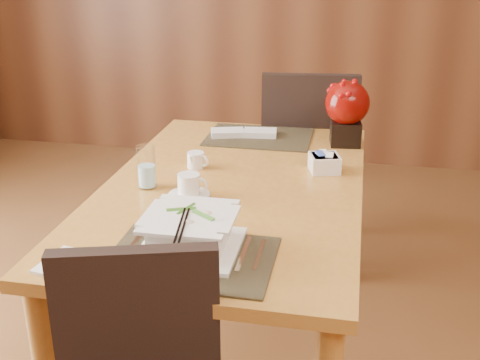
% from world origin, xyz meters
% --- Properties ---
extents(dining_table, '(0.90, 1.50, 0.75)m').
position_xyz_m(dining_table, '(0.00, 0.60, 0.65)').
color(dining_table, '#C08335').
rests_on(dining_table, ground).
extents(placemat_near, '(0.45, 0.33, 0.01)m').
position_xyz_m(placemat_near, '(0.00, 0.05, 0.75)').
color(placemat_near, black).
rests_on(placemat_near, dining_table).
extents(placemat_far, '(0.45, 0.33, 0.01)m').
position_xyz_m(placemat_far, '(0.00, 1.15, 0.75)').
color(placemat_far, black).
rests_on(placemat_far, dining_table).
extents(soup_setting, '(0.27, 0.27, 0.11)m').
position_xyz_m(soup_setting, '(-0.01, 0.10, 0.80)').
color(soup_setting, white).
rests_on(soup_setting, dining_table).
extents(coffee_cup, '(0.14, 0.14, 0.08)m').
position_xyz_m(coffee_cup, '(-0.12, 0.46, 0.78)').
color(coffee_cup, white).
rests_on(coffee_cup, dining_table).
extents(water_glass, '(0.08, 0.08, 0.15)m').
position_xyz_m(water_glass, '(-0.29, 0.51, 0.83)').
color(water_glass, white).
rests_on(water_glass, dining_table).
extents(creamer_jug, '(0.11, 0.11, 0.06)m').
position_xyz_m(creamer_jug, '(-0.17, 0.74, 0.78)').
color(creamer_jug, white).
rests_on(creamer_jug, dining_table).
extents(sugar_caddy, '(0.13, 0.13, 0.06)m').
position_xyz_m(sugar_caddy, '(0.31, 0.79, 0.78)').
color(sugar_caddy, white).
rests_on(sugar_caddy, dining_table).
extents(berry_decor, '(0.18, 0.18, 0.27)m').
position_xyz_m(berry_decor, '(0.37, 1.13, 0.90)').
color(berry_decor, black).
rests_on(berry_decor, dining_table).
extents(napkins_far, '(0.30, 0.15, 0.03)m').
position_xyz_m(napkins_far, '(-0.06, 1.15, 0.77)').
color(napkins_far, silver).
rests_on(napkins_far, dining_table).
extents(bread_plate, '(0.17, 0.17, 0.01)m').
position_xyz_m(bread_plate, '(-0.30, -0.04, 0.75)').
color(bread_plate, white).
rests_on(bread_plate, dining_table).
extents(far_chair, '(0.52, 0.52, 1.00)m').
position_xyz_m(far_chair, '(0.19, 1.47, 0.56)').
color(far_chair, black).
rests_on(far_chair, ground).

